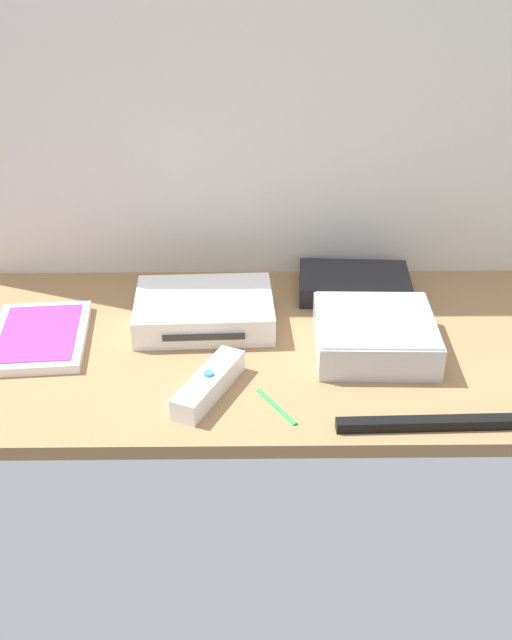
# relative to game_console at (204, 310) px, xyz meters

# --- Properties ---
(ground_plane) EXTENTS (1.00, 0.48, 0.02)m
(ground_plane) POSITION_rel_game_console_xyz_m (0.08, -0.06, -0.03)
(ground_plane) COLOR #936D47
(ground_plane) RESTS_ON ground
(back_wall) EXTENTS (1.10, 0.01, 0.64)m
(back_wall) POSITION_rel_game_console_xyz_m (0.08, 0.18, 0.30)
(back_wall) COLOR silver
(back_wall) RESTS_ON ground
(game_console) EXTENTS (0.22, 0.17, 0.04)m
(game_console) POSITION_rel_game_console_xyz_m (0.00, 0.00, 0.00)
(game_console) COLOR white
(game_console) RESTS_ON ground_plane
(mini_computer) EXTENTS (0.17, 0.17, 0.05)m
(mini_computer) POSITION_rel_game_console_xyz_m (0.25, -0.08, 0.00)
(mini_computer) COLOR silver
(mini_computer) RESTS_ON ground_plane
(game_case) EXTENTS (0.15, 0.20, 0.02)m
(game_case) POSITION_rel_game_console_xyz_m (-0.24, -0.05, -0.01)
(game_case) COLOR white
(game_case) RESTS_ON ground_plane
(network_router) EXTENTS (0.19, 0.13, 0.03)m
(network_router) POSITION_rel_game_console_xyz_m (0.24, 0.09, -0.00)
(network_router) COLOR black
(network_router) RESTS_ON ground_plane
(remote_wand) EXTENTS (0.10, 0.15, 0.03)m
(remote_wand) POSITION_rel_game_console_xyz_m (0.02, -0.19, -0.01)
(remote_wand) COLOR white
(remote_wand) RESTS_ON ground_plane
(sensor_bar) EXTENTS (0.24, 0.02, 0.01)m
(sensor_bar) POSITION_rel_game_console_xyz_m (0.30, -0.27, -0.01)
(sensor_bar) COLOR black
(sensor_bar) RESTS_ON ground_plane
(stylus_pen) EXTENTS (0.05, 0.08, 0.01)m
(stylus_pen) POSITION_rel_game_console_xyz_m (0.10, -0.22, -0.02)
(stylus_pen) COLOR green
(stylus_pen) RESTS_ON ground_plane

